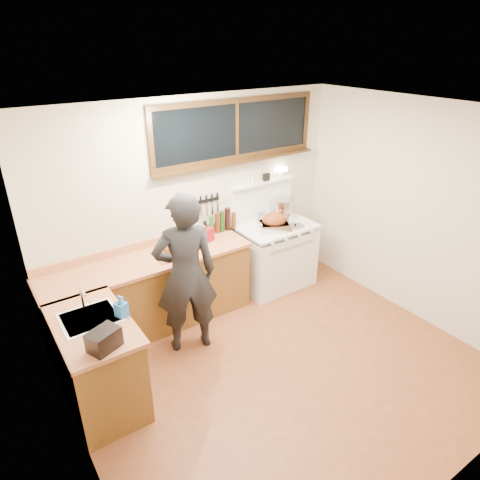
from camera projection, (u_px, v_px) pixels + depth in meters
ground_plane at (281, 368)px, 4.54m from camera, size 4.00×3.50×0.02m
room_shell at (289, 225)px, 3.83m from camera, size 4.10×3.60×2.65m
counter_back at (152, 293)px, 5.02m from camera, size 2.44×0.64×1.00m
counter_left at (98, 363)px, 3.95m from camera, size 0.64×1.09×0.90m
sink_unit at (91, 323)px, 3.84m from camera, size 0.50×0.45×0.37m
vintage_stove at (274, 254)px, 5.90m from camera, size 1.02×0.74×1.57m
back_window at (237, 137)px, 5.24m from camera, size 2.32×0.13×0.77m
left_doorway at (96, 409)px, 2.65m from camera, size 0.02×1.04×2.17m
knife_strip at (203, 202)px, 5.32m from camera, size 0.46×0.03×0.28m
man at (186, 275)px, 4.49m from camera, size 0.76×0.61×1.83m
soap_bottle at (121, 306)px, 3.80m from camera, size 0.13×0.13×0.21m
toaster at (104, 340)px, 3.41m from camera, size 0.30×0.25×0.17m
cutting_board at (174, 250)px, 4.92m from camera, size 0.45×0.34×0.15m
roast_turkey at (274, 222)px, 5.53m from camera, size 0.49×0.44×0.24m
stockpot at (283, 209)px, 5.86m from camera, size 0.40×0.40×0.28m
saucepan at (259, 215)px, 5.88m from camera, size 0.20×0.29×0.12m
pot_lid at (295, 226)px, 5.65m from camera, size 0.29×0.29×0.04m
coffee_tin at (209, 235)px, 5.23m from camera, size 0.12×0.11×0.17m
pitcher at (203, 233)px, 5.26m from camera, size 0.11×0.11×0.17m
bottle_cluster at (221, 222)px, 5.46m from camera, size 0.49×0.07×0.30m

